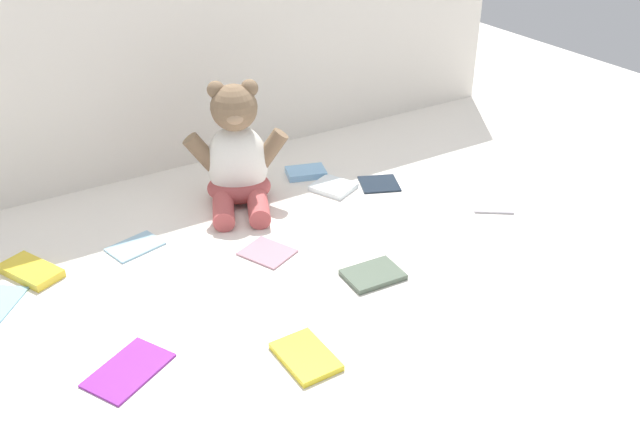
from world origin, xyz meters
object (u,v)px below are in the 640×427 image
teddy_bear (237,159)px  book_case_8 (333,187)px  book_case_0 (267,252)px  book_case_2 (373,275)px  book_case_1 (491,201)px  book_case_10 (306,357)px  book_case_9 (31,271)px  book_case_7 (128,369)px  book_case_5 (135,246)px  book_case_3 (306,172)px  book_case_4 (379,183)px

teddy_bear → book_case_8: size_ratio=3.10×
book_case_0 → book_case_2: book_case_2 is taller
book_case_1 → book_case_10: 0.71m
book_case_0 → book_case_9: (-0.45, 0.18, 0.00)m
book_case_0 → book_case_7: (-0.37, -0.20, 0.00)m
book_case_8 → teddy_bear: bearing=-41.8°
book_case_7 → book_case_9: size_ratio=1.07×
book_case_1 → book_case_10: bearing=-124.2°
book_case_5 → book_case_7: 0.39m
book_case_2 → book_case_8: size_ratio=1.19×
book_case_1 → book_case_3: 0.47m
book_case_3 → book_case_5: 0.50m
book_case_0 → book_case_2: bearing=-77.1°
book_case_0 → book_case_2: (0.14, -0.19, 0.00)m
teddy_bear → book_case_5: (-0.29, -0.08, -0.11)m
teddy_bear → book_case_9: size_ratio=2.27×
book_case_8 → book_case_9: bearing=-25.0°
book_case_1 → book_case_7: size_ratio=0.78×
book_case_0 → book_case_8: 0.33m
book_case_8 → book_case_0: bearing=7.7°
book_case_8 → book_case_10: same height
book_case_1 → book_case_3: size_ratio=1.10×
teddy_bear → book_case_2: bearing=-55.1°
book_case_4 → book_case_5: 0.63m
book_case_9 → book_case_3: bearing=-17.8°
book_case_5 → book_case_9: (-0.21, 0.01, 0.00)m
book_case_4 → book_case_10: size_ratio=0.79×
teddy_bear → book_case_2: (0.09, -0.43, -0.11)m
book_case_7 → book_case_8: size_ratio=1.45×
book_case_3 → book_case_5: bearing=-60.3°
book_case_0 → book_case_10: book_case_10 is taller
book_case_3 → book_case_9: same height
book_case_4 → book_case_0: bearing=132.3°
book_case_5 → book_case_7: (-0.13, -0.37, -0.00)m
book_case_2 → book_case_5: book_case_2 is taller
book_case_4 → book_case_5: size_ratio=0.86×
book_case_7 → book_case_10: 0.30m
book_case_0 → book_case_3: (0.26, 0.28, 0.00)m
book_case_4 → book_case_5: bearing=110.0°
book_case_1 → book_case_8: bearing=173.4°
teddy_bear → book_case_2: 0.46m
book_case_3 → book_case_4: size_ratio=1.05×
teddy_bear → book_case_2: size_ratio=2.61×
book_case_4 → book_case_9: (-0.84, 0.04, 0.00)m
book_case_4 → book_case_5: same height
teddy_bear → book_case_3: bearing=32.3°
book_case_9 → book_case_10: size_ratio=1.10×
book_case_3 → book_case_8: size_ratio=1.03×
book_case_2 → book_case_9: bearing=-118.9°
book_case_1 → book_case_4: 0.28m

